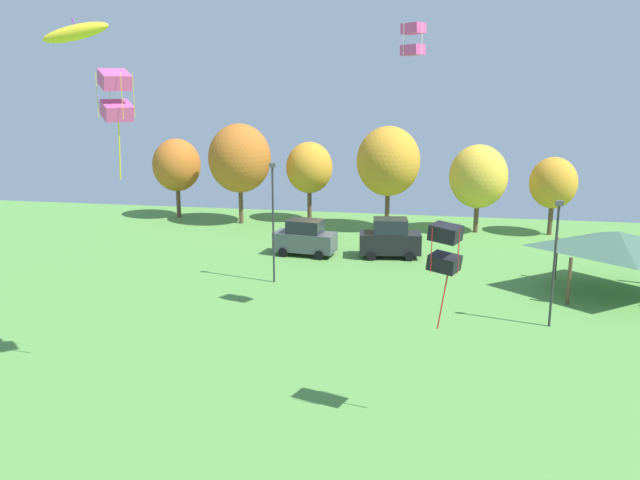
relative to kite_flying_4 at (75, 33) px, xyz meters
The scene contains 15 objects.
kite_flying_4 is the anchor object (origin of this frame).
kite_flying_6 13.18m from the kite_flying_4, 55.19° to the right, with size 1.49×1.50×4.08m.
kite_flying_7 17.88m from the kite_flying_4, ahead, with size 1.15×1.14×1.43m.
kite_flying_9 24.11m from the kite_flying_4, 31.80° to the right, with size 1.22×1.19×3.68m.
parked_car_leftmost 19.11m from the kite_flying_4, 43.40° to the left, with size 4.32×2.40×2.46m.
parked_car_second_from_left 22.85m from the kite_flying_4, 32.41° to the left, with size 4.28×2.43×2.66m.
park_pavilion 31.27m from the kite_flying_4, ahead, with size 7.27×5.99×3.60m.
light_post_0 26.89m from the kite_flying_4, ahead, with size 0.36×0.20×6.24m.
light_post_1 14.41m from the kite_flying_4, 18.75° to the left, with size 0.36×0.20×7.08m.
treeline_tree_0 22.57m from the kite_flying_4, 98.57° to the left, with size 4.06×4.06×6.76m.
treeline_tree_1 20.96m from the kite_flying_4, 81.04° to the left, with size 5.09×5.09×8.19m.
treeline_tree_2 24.41m from the kite_flying_4, 68.17° to the left, with size 3.86×3.86×6.62m.
treeline_tree_3 25.35m from the kite_flying_4, 50.77° to the left, with size 4.93×4.93×8.17m.
treeline_tree_4 30.56m from the kite_flying_4, 40.68° to the left, with size 4.44×4.44×6.84m.
treeline_tree_5 34.97m from the kite_flying_4, 34.65° to the left, with size 3.55×3.55×5.98m.
Camera 1 is at (1.18, 1.17, 11.94)m, focal length 38.00 mm.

